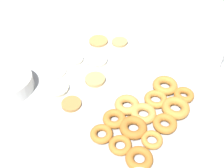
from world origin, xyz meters
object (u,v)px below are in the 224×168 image
object	(u,v)px
pancake_3	(71,104)
pancake_8	(54,71)
pancake_2	(122,60)
pancake_4	(97,60)
pancake_7	(120,42)
container_stack	(210,50)
batter_bowl	(9,83)
pancake_0	(57,88)
pancake_5	(98,41)
donut_tray	(147,116)
pancake_1	(74,59)
pancake_6	(95,80)

from	to	relation	value
pancake_3	pancake_8	world-z (taller)	pancake_3
pancake_8	pancake_2	bearing A→B (deg)	-41.57
pancake_4	pancake_7	size ratio (longest dim) A/B	1.27
container_stack	pancake_7	bearing A→B (deg)	109.46
pancake_8	batter_bowl	bearing A→B (deg)	156.63
pancake_8	batter_bowl	xyz separation A→B (m)	(-0.19, 0.08, 0.03)
batter_bowl	container_stack	bearing A→B (deg)	-42.32
pancake_4	pancake_2	bearing A→B (deg)	-53.33
pancake_4	pancake_7	bearing A→B (deg)	-3.59
pancake_0	pancake_5	xyz separation A→B (m)	(0.38, 0.06, -0.00)
pancake_0	pancake_8	distance (m)	0.12
donut_tray	pancake_5	bearing A→B (deg)	56.79
pancake_3	batter_bowl	size ratio (longest dim) A/B	0.40
pancake_1	pancake_6	distance (m)	0.18
pancake_1	pancake_7	distance (m)	0.26
pancake_1	pancake_6	xyz separation A→B (m)	(-0.06, -0.17, 0.00)
pancake_4	batter_bowl	bearing A→B (deg)	150.97
pancake_1	pancake_4	bearing A→B (deg)	-59.77
pancake_7	donut_tray	size ratio (longest dim) A/B	0.17
pancake_6	container_stack	xyz separation A→B (m)	(0.45, -0.36, 0.03)
pancake_1	donut_tray	distance (m)	0.48
batter_bowl	pancake_7	bearing A→B (deg)	-21.20
pancake_4	donut_tray	xyz separation A→B (m)	(-0.17, -0.37, 0.01)
pancake_1	pancake_8	bearing A→B (deg)	169.01
pancake_3	pancake_5	distance (m)	0.45
pancake_5	pancake_8	distance (m)	0.30
pancake_3	pancake_5	xyz separation A→B (m)	(0.41, 0.17, -0.00)
pancake_3	pancake_4	xyz separation A→B (m)	(0.28, 0.08, 0.00)
pancake_7	batter_bowl	bearing A→B (deg)	158.80
pancake_1	batter_bowl	size ratio (longest dim) A/B	0.43
pancake_4	pancake_8	xyz separation A→B (m)	(-0.17, 0.12, -0.00)
pancake_2	batter_bowl	distance (m)	0.53
pancake_6	batter_bowl	size ratio (longest dim) A/B	0.44
pancake_5	pancake_3	bearing A→B (deg)	-158.10
pancake_7	pancake_8	xyz separation A→B (m)	(-0.36, 0.13, -0.00)
pancake_5	batter_bowl	world-z (taller)	batter_bowl
pancake_5	donut_tray	bearing A→B (deg)	-123.21
pancake_3	pancake_4	distance (m)	0.29
pancake_2	container_stack	distance (m)	0.43
pancake_8	pancake_4	bearing A→B (deg)	-34.73
donut_tray	batter_bowl	size ratio (longest dim) A/B	2.32
pancake_8	container_stack	xyz separation A→B (m)	(0.51, -0.55, 0.04)
pancake_0	pancake_4	size ratio (longest dim) A/B	1.00
pancake_5	pancake_6	bearing A→B (deg)	-146.48
pancake_0	pancake_3	size ratio (longest dim) A/B	1.23
pancake_5	batter_bowl	bearing A→B (deg)	166.83
pancake_1	donut_tray	xyz separation A→B (m)	(-0.11, -0.47, 0.01)
pancake_1	container_stack	xyz separation A→B (m)	(0.39, -0.53, 0.04)
pancake_2	pancake_6	bearing A→B (deg)	173.34
donut_tray	container_stack	distance (m)	0.51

